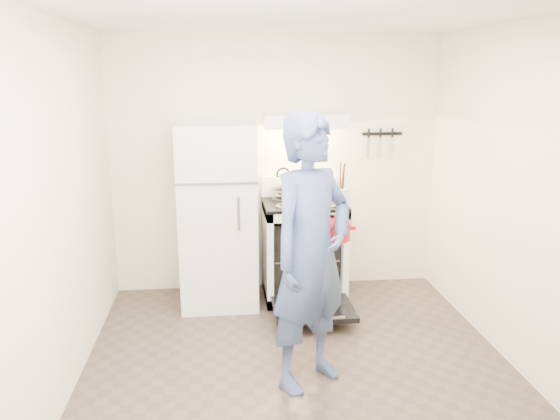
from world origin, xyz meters
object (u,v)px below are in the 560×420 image
object	(u,v)px
refrigerator	(218,215)
person	(311,254)
tea_kettle	(283,183)
dutch_oven	(332,231)
stove_body	(303,251)

from	to	relation	value
refrigerator	person	world-z (taller)	person
refrigerator	tea_kettle	size ratio (longest dim) A/B	5.57
dutch_oven	tea_kettle	bearing A→B (deg)	98.09
dutch_oven	refrigerator	bearing A→B (deg)	124.42
person	stove_body	bearing A→B (deg)	45.75
person	dutch_oven	bearing A→B (deg)	16.74
stove_body	dutch_oven	bearing A→B (deg)	-89.23
stove_body	person	bearing A→B (deg)	-96.83
stove_body	person	distance (m)	1.59
tea_kettle	dutch_oven	bearing A→B (deg)	-81.91
stove_body	person	xyz separation A→B (m)	(-0.18, -1.50, 0.49)
refrigerator	tea_kettle	bearing A→B (deg)	15.85
person	tea_kettle	bearing A→B (deg)	52.59
refrigerator	dutch_oven	size ratio (longest dim) A/B	5.02
refrigerator	tea_kettle	distance (m)	0.70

